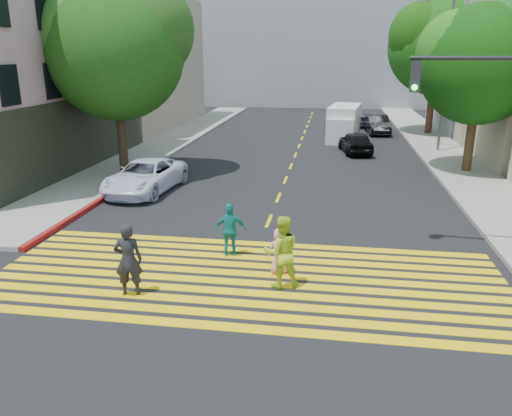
% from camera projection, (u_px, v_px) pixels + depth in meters
% --- Properties ---
extents(ground, '(120.00, 120.00, 0.00)m').
position_uv_depth(ground, '(237.00, 301.00, 11.89)').
color(ground, black).
extents(sidewalk_left, '(3.00, 40.00, 0.15)m').
position_uv_depth(sidewalk_left, '(175.00, 139.00, 33.86)').
color(sidewalk_left, gray).
rests_on(sidewalk_left, ground).
extents(sidewalk_right, '(3.00, 60.00, 0.15)m').
position_uv_depth(sidewalk_right, '(461.00, 170.00, 24.78)').
color(sidewalk_right, gray).
rests_on(sidewalk_right, ground).
extents(curb_red, '(0.20, 8.00, 0.16)m').
position_uv_depth(curb_red, '(85.00, 210.00, 18.53)').
color(curb_red, maroon).
rests_on(curb_red, ground).
extents(crosswalk, '(13.40, 5.30, 0.01)m').
position_uv_depth(crosswalk, '(246.00, 278.00, 13.09)').
color(crosswalk, yellow).
rests_on(crosswalk, ground).
extents(lane_line, '(0.12, 34.40, 0.01)m').
position_uv_depth(lane_line, '(301.00, 142.00, 33.12)').
color(lane_line, yellow).
rests_on(lane_line, ground).
extents(building_left_tan, '(12.00, 16.00, 10.00)m').
position_uv_depth(building_left_tan, '(103.00, 62.00, 39.15)').
color(building_left_tan, tan).
rests_on(building_left_tan, ground).
extents(backdrop_block, '(30.00, 8.00, 12.00)m').
position_uv_depth(backdrop_block, '(318.00, 50.00, 55.40)').
color(backdrop_block, gray).
rests_on(backdrop_block, ground).
extents(tree_left, '(7.68, 7.46, 9.02)m').
position_uv_depth(tree_left, '(117.00, 43.00, 22.45)').
color(tree_left, '#3C2A1C').
rests_on(tree_left, ground).
extents(tree_right_near, '(7.18, 6.90, 8.02)m').
position_uv_depth(tree_right_near, '(482.00, 58.00, 22.93)').
color(tree_right_near, '#2F2017').
rests_on(tree_right_near, ground).
extents(tree_right_far, '(8.35, 8.21, 9.57)m').
position_uv_depth(tree_right_far, '(438.00, 41.00, 34.15)').
color(tree_right_far, '#382C1C').
rests_on(tree_right_far, ground).
extents(pedestrian_man, '(0.75, 0.57, 1.83)m').
position_uv_depth(pedestrian_man, '(128.00, 260.00, 11.94)').
color(pedestrian_man, '#222227').
rests_on(pedestrian_man, ground).
extents(pedestrian_woman, '(1.08, 0.94, 1.87)m').
position_uv_depth(pedestrian_woman, '(281.00, 252.00, 12.37)').
color(pedestrian_woman, '#B5D82B').
rests_on(pedestrian_woman, ground).
extents(pedestrian_child, '(0.72, 0.58, 1.27)m').
position_uv_depth(pedestrian_child, '(279.00, 251.00, 13.22)').
color(pedestrian_child, pink).
rests_on(pedestrian_child, ground).
extents(pedestrian_extra, '(0.98, 0.55, 1.57)m').
position_uv_depth(pedestrian_extra, '(230.00, 230.00, 14.33)').
color(pedestrian_extra, teal).
rests_on(pedestrian_extra, ground).
extents(white_sedan, '(2.65, 4.98, 1.33)m').
position_uv_depth(white_sedan, '(145.00, 176.00, 21.09)').
color(white_sedan, white).
rests_on(white_sedan, ground).
extents(dark_car_near, '(2.15, 3.98, 1.29)m').
position_uv_depth(dark_car_near, '(356.00, 142.00, 29.27)').
color(dark_car_near, black).
rests_on(dark_car_near, ground).
extents(silver_car, '(1.90, 4.42, 1.27)m').
position_uv_depth(silver_car, '(354.00, 118.00, 40.48)').
color(silver_car, gray).
rests_on(silver_car, ground).
extents(dark_car_parked, '(1.76, 4.23, 1.36)m').
position_uv_depth(dark_car_parked, '(377.00, 124.00, 36.40)').
color(dark_car_parked, black).
rests_on(dark_car_parked, ground).
extents(white_van, '(2.41, 5.04, 2.29)m').
position_uv_depth(white_van, '(344.00, 124.00, 33.55)').
color(white_van, silver).
rests_on(white_van, ground).
extents(street_lamp, '(1.94, 0.64, 8.68)m').
position_uv_depth(street_lamp, '(443.00, 65.00, 28.15)').
color(street_lamp, '#585858').
rests_on(street_lamp, ground).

